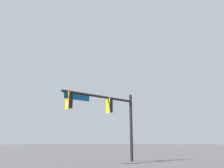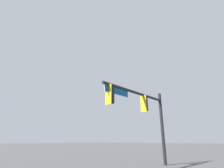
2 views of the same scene
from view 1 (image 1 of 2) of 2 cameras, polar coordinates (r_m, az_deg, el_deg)
signal_pole_near at (r=18.37m, az=-0.87°, el=-7.02°), size 7.04×0.67×5.82m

